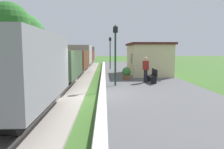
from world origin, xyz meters
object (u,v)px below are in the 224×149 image
object	(u,v)px
lamp_post_near	(115,44)
tree_field_left	(24,33)
potted_planter	(127,73)
bench_down_platform	(134,65)
freight_train	(77,58)
lamp_post_far	(110,47)
tree_trackside_far	(8,24)
tree_field_distant	(33,35)
person_waiting	(146,69)
station_hut	(148,59)
bench_near_hut	(153,76)

from	to	relation	value
lamp_post_near	tree_field_left	distance (m)	17.16
potted_planter	tree_field_left	xyz separation A→B (m)	(-11.17, 11.02, 3.69)
bench_down_platform	lamp_post_near	xyz separation A→B (m)	(-2.57, -11.01, 2.08)
freight_train	lamp_post_far	bearing A→B (deg)	24.38
tree_trackside_far	tree_field_distant	bearing A→B (deg)	100.22
person_waiting	tree_field_left	bearing A→B (deg)	-70.82
freight_train	lamp_post_near	world-z (taller)	lamp_post_near
bench_down_platform	tree_field_left	size ratio (longest dim) A/B	0.22
station_hut	lamp_post_far	distance (m)	6.68
potted_planter	lamp_post_far	size ratio (longest dim) A/B	0.25
bench_down_platform	tree_trackside_far	xyz separation A→B (m)	(-10.87, -6.29, 3.74)
bench_down_platform	person_waiting	size ratio (longest dim) A/B	0.88
lamp_post_far	tree_trackside_far	xyz separation A→B (m)	(-8.30, -7.37, 1.66)
bench_near_hut	tree_trackside_far	bearing A→B (deg)	161.84
potted_planter	lamp_post_near	xyz separation A→B (m)	(-0.96, -2.68, 2.08)
lamp_post_far	tree_field_distant	bearing A→B (deg)	147.00
freight_train	tree_trackside_far	distance (m)	7.99
bench_near_hut	tree_trackside_far	xyz separation A→B (m)	(-10.87, 3.57, 3.74)
bench_down_platform	tree_trackside_far	size ratio (longest dim) A/B	0.24
freight_train	tree_field_left	world-z (taller)	tree_field_left
tree_field_left	tree_field_distant	world-z (taller)	tree_field_left
station_hut	tree_field_distant	world-z (taller)	tree_field_distant
station_hut	lamp_post_far	bearing A→B (deg)	119.40
tree_field_distant	potted_planter	bearing A→B (deg)	-54.26
tree_trackside_far	tree_field_left	distance (m)	9.18
tree_trackside_far	person_waiting	bearing A→B (deg)	-18.76
potted_planter	tree_field_left	size ratio (longest dim) A/B	0.14
lamp_post_near	lamp_post_far	world-z (taller)	same
person_waiting	tree_field_distant	size ratio (longest dim) A/B	0.27
potted_planter	tree_field_distant	distance (m)	20.66
person_waiting	lamp_post_near	bearing A→B (deg)	4.38
bench_down_platform	tree_trackside_far	bearing A→B (deg)	-149.94
freight_train	tree_field_left	bearing A→B (deg)	154.06
lamp_post_near	lamp_post_far	bearing A→B (deg)	90.00
freight_train	tree_trackside_far	size ratio (longest dim) A/B	6.31
station_hut	bench_down_platform	distance (m)	4.79
freight_train	lamp_post_near	size ratio (longest dim) A/B	10.59
station_hut	lamp_post_near	size ratio (longest dim) A/B	1.57
lamp_post_near	tree_trackside_far	size ratio (longest dim) A/B	0.60
lamp_post_near	potted_planter	bearing A→B (deg)	70.32
lamp_post_far	tree_field_left	world-z (taller)	tree_field_left
bench_down_platform	person_waiting	distance (m)	9.84
lamp_post_far	lamp_post_near	bearing A→B (deg)	-90.00
person_waiting	potted_planter	distance (m)	1.93
potted_planter	tree_field_distant	world-z (taller)	tree_field_distant
potted_planter	lamp_post_far	world-z (taller)	lamp_post_far
station_hut	tree_field_left	bearing A→B (deg)	151.34
bench_near_hut	tree_trackside_far	distance (m)	12.04
bench_near_hut	bench_down_platform	xyz separation A→B (m)	(0.00, 9.86, 0.00)
freight_train	bench_near_hut	world-z (taller)	freight_train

